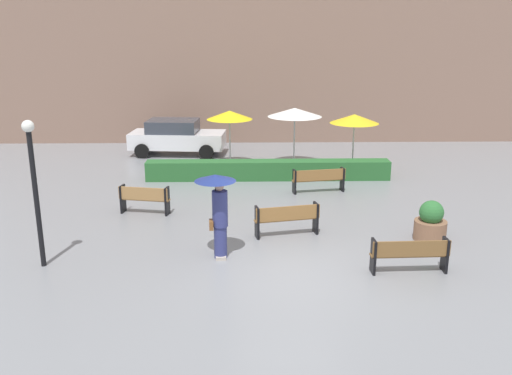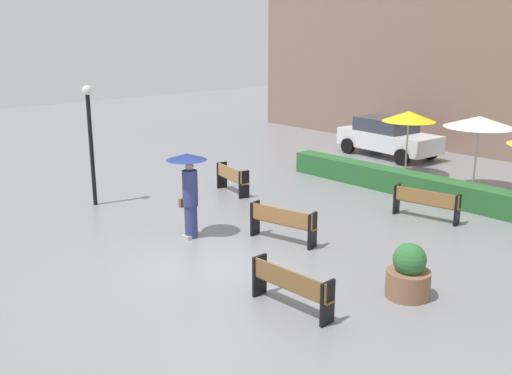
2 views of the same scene
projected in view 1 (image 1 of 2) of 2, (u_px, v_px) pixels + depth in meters
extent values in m
plane|color=gray|center=(292.00, 274.00, 12.83)|extent=(60.00, 60.00, 0.00)
cube|color=brown|center=(409.00, 255.00, 12.83)|extent=(1.82, 0.31, 0.04)
cube|color=brown|center=(412.00, 249.00, 12.63)|extent=(1.82, 0.10, 0.38)
cube|color=black|center=(373.00, 256.00, 12.77)|extent=(0.07, 0.35, 0.82)
cube|color=black|center=(445.00, 255.00, 12.85)|extent=(0.07, 0.35, 0.82)
cube|color=olive|center=(318.00, 180.00, 19.14)|extent=(1.87, 0.54, 0.04)
cube|color=olive|center=(320.00, 175.00, 18.95)|extent=(1.83, 0.35, 0.38)
cube|color=black|center=(294.00, 182.00, 18.97)|extent=(0.12, 0.34, 0.84)
cube|color=black|center=(342.00, 179.00, 19.28)|extent=(0.12, 0.34, 0.84)
cube|color=#9E7242|center=(145.00, 199.00, 16.92)|extent=(1.57, 0.55, 0.04)
cube|color=#9E7242|center=(143.00, 194.00, 16.72)|extent=(1.53, 0.34, 0.40)
cube|color=black|center=(123.00, 199.00, 17.02)|extent=(0.13, 0.36, 0.87)
cube|color=black|center=(167.00, 201.00, 16.79)|extent=(0.13, 0.36, 0.87)
cube|color=olive|center=(287.00, 219.00, 15.11)|extent=(1.81, 0.62, 0.04)
cube|color=olive|center=(288.00, 213.00, 14.92)|extent=(1.76, 0.41, 0.39)
cube|color=black|center=(257.00, 223.00, 14.92)|extent=(0.13, 0.35, 0.88)
cube|color=black|center=(316.00, 218.00, 15.28)|extent=(0.13, 0.35, 0.88)
cylinder|color=navy|center=(221.00, 242.00, 13.64)|extent=(0.32, 0.32, 0.83)
cube|color=#B2A599|center=(221.00, 257.00, 13.69)|extent=(0.28, 0.34, 0.08)
cylinder|color=navy|center=(220.00, 209.00, 13.40)|extent=(0.38, 0.38, 0.90)
sphere|color=tan|center=(220.00, 187.00, 13.25)|extent=(0.21, 0.21, 0.21)
cube|color=brown|center=(211.00, 225.00, 13.47)|extent=(0.12, 0.29, 0.22)
cylinder|color=black|center=(216.00, 196.00, 13.30)|extent=(0.02, 0.02, 0.90)
cone|color=navy|center=(215.00, 178.00, 13.17)|extent=(1.01, 1.01, 0.16)
cylinder|color=brown|center=(430.00, 230.00, 14.84)|extent=(0.86, 0.86, 0.53)
sphere|color=#2D6B33|center=(432.00, 212.00, 14.70)|extent=(0.65, 0.65, 0.65)
cylinder|color=black|center=(37.00, 201.00, 12.82)|extent=(0.12, 0.12, 3.27)
sphere|color=white|center=(28.00, 126.00, 12.33)|extent=(0.28, 0.28, 0.28)
cylinder|color=silver|center=(230.00, 141.00, 22.49)|extent=(0.06, 0.06, 2.14)
cone|color=yellow|center=(230.00, 115.00, 22.20)|extent=(1.85, 1.85, 0.35)
cylinder|color=silver|center=(294.00, 140.00, 22.44)|extent=(0.06, 0.06, 2.26)
cone|color=white|center=(295.00, 112.00, 22.13)|extent=(2.18, 2.18, 0.35)
cylinder|color=silver|center=(353.00, 145.00, 21.81)|extent=(0.06, 0.06, 2.11)
cone|color=yellow|center=(354.00, 119.00, 21.52)|extent=(1.91, 1.91, 0.35)
cube|color=#28602D|center=(268.00, 170.00, 20.80)|extent=(9.16, 0.70, 0.71)
cube|color=#846656|center=(266.00, 44.00, 26.87)|extent=(28.00, 1.20, 9.58)
cube|color=silver|center=(178.00, 140.00, 24.86)|extent=(4.34, 2.12, 0.70)
cube|color=#333842|center=(173.00, 126.00, 24.70)|extent=(2.34, 1.80, 0.55)
cylinder|color=black|center=(212.00, 144.00, 25.70)|extent=(0.66, 0.28, 0.64)
cylinder|color=black|center=(206.00, 152.00, 24.03)|extent=(0.66, 0.28, 0.64)
cylinder|color=black|center=(152.00, 143.00, 25.89)|extent=(0.66, 0.28, 0.64)
cylinder|color=black|center=(142.00, 151.00, 24.22)|extent=(0.66, 0.28, 0.64)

